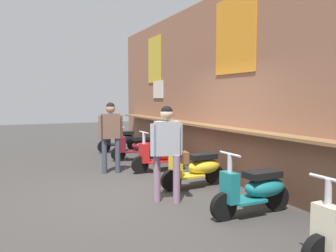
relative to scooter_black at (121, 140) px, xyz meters
name	(u,v)px	position (x,y,z in m)	size (l,w,h in m)	color
ground_plane	(146,194)	(5.02, -1.08, -0.39)	(37.57, 37.57, 0.00)	#383533
market_stall_facade	(239,86)	(5.02, 0.94, 1.59)	(13.42, 0.61, 3.96)	#8C5B44
scooter_black	(121,140)	(0.00, 0.00, 0.00)	(0.48, 1.40, 0.97)	black
scooter_maroon	(138,146)	(1.62, 0.00, 0.00)	(0.46, 1.40, 0.97)	maroon
scooter_red	(163,155)	(3.31, 0.00, 0.00)	(0.46, 1.40, 0.97)	red
scooter_yellow	(197,168)	(4.97, 0.00, 0.00)	(0.49, 1.40, 0.97)	gold
scooter_teal	(256,189)	(6.75, 0.00, 0.00)	(0.46, 1.40, 0.97)	#197075
shopper_with_handbag	(168,144)	(5.62, -0.93, 0.59)	(0.33, 0.65, 1.62)	gray
shopper_browsing	(111,130)	(3.00, -1.17, 0.62)	(0.22, 0.56, 1.64)	#383D4C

